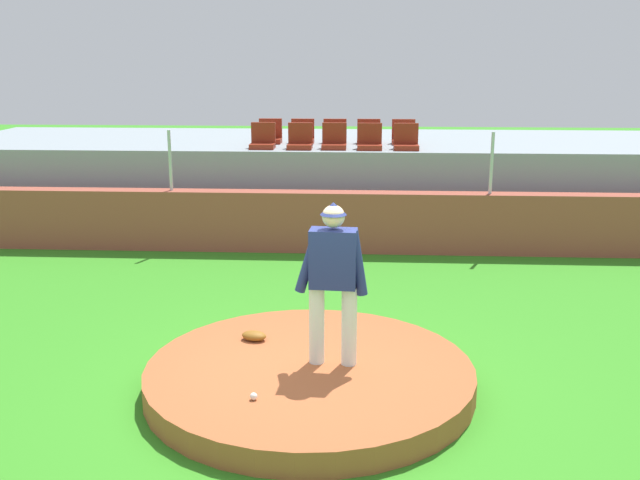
{
  "coord_description": "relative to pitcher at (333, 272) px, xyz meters",
  "views": [
    {
      "loc": [
        0.53,
        -7.3,
        3.57
      ],
      "look_at": [
        0.0,
        2.02,
        1.17
      ],
      "focal_mm": 40.68,
      "sensor_mm": 36.0,
      "label": 1
    }
  ],
  "objects": [
    {
      "name": "ground_plane",
      "position": [
        -0.25,
        -0.08,
        -1.32
      ],
      "size": [
        60.0,
        60.0,
        0.0
      ],
      "primitive_type": "plane",
      "color": "#338A20"
    },
    {
      "name": "pitchers_mound",
      "position": [
        -0.25,
        -0.08,
        -1.18
      ],
      "size": [
        3.59,
        3.59,
        0.27
      ],
      "primitive_type": "cylinder",
      "color": "#A85730",
      "rests_on": "ground_plane"
    },
    {
      "name": "pitcher",
      "position": [
        0.0,
        0.0,
        0.0
      ],
      "size": [
        0.8,
        0.3,
        1.81
      ],
      "rotation": [
        0.0,
        0.0,
        -0.08
      ],
      "color": "white",
      "rests_on": "pitchers_mound"
    },
    {
      "name": "baseball",
      "position": [
        -0.74,
        -0.92,
        -1.01
      ],
      "size": [
        0.07,
        0.07,
        0.07
      ],
      "primitive_type": "sphere",
      "color": "white",
      "rests_on": "pitchers_mound"
    },
    {
      "name": "fielding_glove",
      "position": [
        -0.96,
        0.6,
        -0.99
      ],
      "size": [
        0.34,
        0.27,
        0.11
      ],
      "primitive_type": "ellipsoid",
      "rotation": [
        0.0,
        0.0,
        6.02
      ],
      "color": "brown",
      "rests_on": "pitchers_mound"
    },
    {
      "name": "brick_barrier",
      "position": [
        -0.25,
        5.68,
        -0.76
      ],
      "size": [
        17.79,
        0.4,
        1.12
      ],
      "primitive_type": "cube",
      "color": "#9E4A39",
      "rests_on": "ground_plane"
    },
    {
      "name": "fence_post_left",
      "position": [
        -3.22,
        5.68,
        0.36
      ],
      "size": [
        0.06,
        0.06,
        1.11
      ],
      "primitive_type": "cylinder",
      "color": "silver",
      "rests_on": "brick_barrier"
    },
    {
      "name": "fence_post_right",
      "position": [
        2.62,
        5.68,
        0.36
      ],
      "size": [
        0.06,
        0.06,
        1.11
      ],
      "primitive_type": "cylinder",
      "color": "silver",
      "rests_on": "brick_barrier"
    },
    {
      "name": "bleacher_platform",
      "position": [
        -0.25,
        8.58,
        -0.44
      ],
      "size": [
        16.57,
        4.44,
        1.76
      ],
      "primitive_type": "cube",
      "color": "gray",
      "rests_on": "ground_plane"
    },
    {
      "name": "stadium_chair_0",
      "position": [
        -1.66,
        6.9,
        0.6
      ],
      "size": [
        0.48,
        0.44,
        0.5
      ],
      "rotation": [
        0.0,
        0.0,
        3.14
      ],
      "color": "maroon",
      "rests_on": "bleacher_platform"
    },
    {
      "name": "stadium_chair_1",
      "position": [
        -0.92,
        6.87,
        0.6
      ],
      "size": [
        0.48,
        0.44,
        0.5
      ],
      "rotation": [
        0.0,
        0.0,
        3.14
      ],
      "color": "maroon",
      "rests_on": "bleacher_platform"
    },
    {
      "name": "stadium_chair_2",
      "position": [
        -0.25,
        6.9,
        0.6
      ],
      "size": [
        0.48,
        0.44,
        0.5
      ],
      "rotation": [
        0.0,
        0.0,
        3.14
      ],
      "color": "maroon",
      "rests_on": "bleacher_platform"
    },
    {
      "name": "stadium_chair_3",
      "position": [
        0.45,
        6.87,
        0.6
      ],
      "size": [
        0.48,
        0.44,
        0.5
      ],
      "rotation": [
        0.0,
        0.0,
        3.14
      ],
      "color": "maroon",
      "rests_on": "bleacher_platform"
    },
    {
      "name": "stadium_chair_4",
      "position": [
        1.16,
        6.88,
        0.6
      ],
      "size": [
        0.48,
        0.44,
        0.5
      ],
      "rotation": [
        0.0,
        0.0,
        3.14
      ],
      "color": "maroon",
      "rests_on": "bleacher_platform"
    },
    {
      "name": "stadium_chair_5",
      "position": [
        -1.63,
        7.78,
        0.6
      ],
      "size": [
        0.48,
        0.44,
        0.5
      ],
      "rotation": [
        0.0,
        0.0,
        3.14
      ],
      "color": "maroon",
      "rests_on": "bleacher_platform"
    },
    {
      "name": "stadium_chair_6",
      "position": [
        -0.95,
        7.77,
        0.6
      ],
      "size": [
        0.48,
        0.44,
        0.5
      ],
      "rotation": [
        0.0,
        0.0,
        3.14
      ],
      "color": "maroon",
      "rests_on": "bleacher_platform"
    },
    {
      "name": "stadium_chair_7",
      "position": [
        -0.27,
        7.78,
        0.6
      ],
      "size": [
        0.48,
        0.44,
        0.5
      ],
      "rotation": [
        0.0,
        0.0,
        3.14
      ],
      "color": "maroon",
      "rests_on": "bleacher_platform"
    },
    {
      "name": "stadium_chair_8",
      "position": [
        0.44,
        7.79,
        0.6
      ],
      "size": [
        0.48,
        0.44,
        0.5
      ],
      "rotation": [
        0.0,
        0.0,
        3.14
      ],
      "color": "maroon",
      "rests_on": "bleacher_platform"
    },
    {
      "name": "stadium_chair_9",
      "position": [
        1.16,
        7.78,
        0.6
      ],
      "size": [
        0.48,
        0.44,
        0.5
      ],
      "rotation": [
        0.0,
        0.0,
        3.14
      ],
      "color": "maroon",
      "rests_on": "bleacher_platform"
    }
  ]
}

